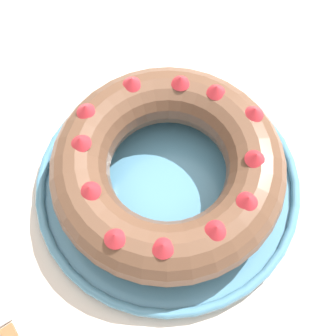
{
  "coord_description": "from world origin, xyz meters",
  "views": [
    {
      "loc": [
        -0.15,
        -0.23,
        1.36
      ],
      "look_at": [
        -0.01,
        -0.01,
        0.84
      ],
      "focal_mm": 50.0,
      "sensor_mm": 36.0,
      "label": 1
    }
  ],
  "objects": [
    {
      "name": "ground_plane",
      "position": [
        0.0,
        0.0,
        0.0
      ],
      "size": [
        8.0,
        8.0,
        0.0
      ],
      "primitive_type": "plane",
      "color": "brown"
    },
    {
      "name": "dining_table",
      "position": [
        0.0,
        0.0,
        0.7
      ],
      "size": [
        1.47,
        1.24,
        0.78
      ],
      "color": "beige",
      "rests_on": "ground_plane"
    },
    {
      "name": "serving_dish",
      "position": [
        -0.01,
        -0.01,
        0.79
      ],
      "size": [
        0.35,
        0.35,
        0.02
      ],
      "color": "#518EB2",
      "rests_on": "dining_table"
    },
    {
      "name": "bundt_cake",
      "position": [
        -0.01,
        -0.01,
        0.84
      ],
      "size": [
        0.3,
        0.3,
        0.09
      ],
      "color": "brown",
      "rests_on": "serving_dish"
    },
    {
      "name": "cake_knife",
      "position": [
        -0.27,
        -0.06,
        0.78
      ],
      "size": [
        0.02,
        0.19,
        0.01
      ],
      "rotation": [
        0.0,
        0.0,
        -0.08
      ],
      "color": "#936038",
      "rests_on": "dining_table"
    }
  ]
}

